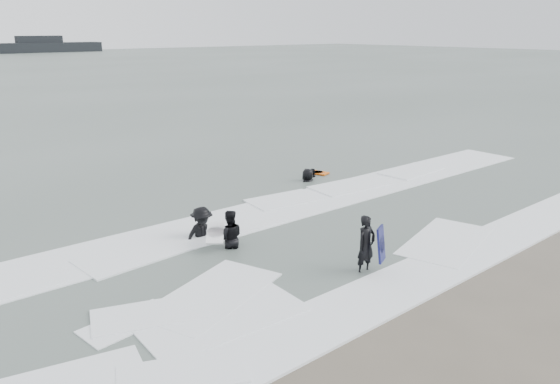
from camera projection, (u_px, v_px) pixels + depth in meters
ground at (397, 272)px, 14.75m from camera, size 320.00×320.00×0.00m
surfer_centre at (365, 273)px, 14.69m from camera, size 0.60×0.40×1.65m
surfer_wading at (230, 248)px, 16.35m from camera, size 1.06×0.99×1.75m
surfer_breaker at (202, 239)px, 17.06m from camera, size 1.26×0.76×1.90m
surfer_right_near at (313, 178)px, 24.05m from camera, size 0.95×0.89×1.57m
surfer_right_far at (308, 182)px, 23.35m from camera, size 0.93×0.68×1.74m
surf_foam at (306, 233)px, 17.48m from camera, size 30.03×9.06×0.09m
bodyboards at (304, 208)px, 18.37m from camera, size 9.15×9.29×1.25m
vessel_horizon at (40, 46)px, 146.17m from camera, size 31.98×5.71×4.34m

